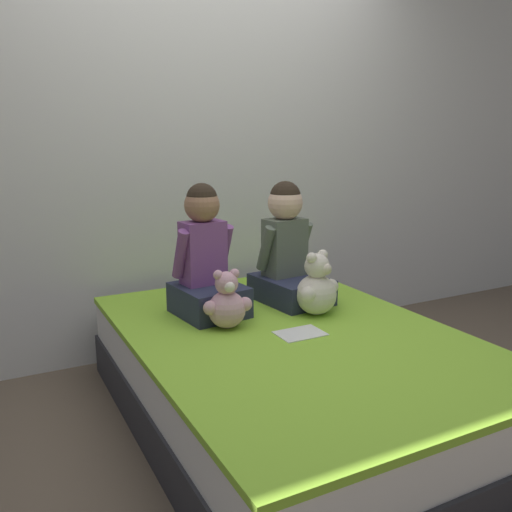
% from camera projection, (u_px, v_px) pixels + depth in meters
% --- Properties ---
extents(ground_plane, '(14.00, 14.00, 0.00)m').
position_uv_depth(ground_plane, '(291.00, 420.00, 2.51)').
color(ground_plane, brown).
extents(wall_behind_bed, '(8.00, 0.06, 2.50)m').
position_uv_depth(wall_behind_bed, '(198.00, 142.00, 3.19)').
color(wall_behind_bed, silver).
rests_on(wall_behind_bed, ground_plane).
extents(bed, '(1.38, 1.93, 0.43)m').
position_uv_depth(bed, '(292.00, 377.00, 2.47)').
color(bed, '#2D2D33').
rests_on(bed, ground_plane).
extents(child_on_left, '(0.34, 0.37, 0.64)m').
position_uv_depth(child_on_left, '(205.00, 261.00, 2.63)').
color(child_on_left, '#282D47').
rests_on(child_on_left, bed).
extents(child_on_right, '(0.35, 0.43, 0.63)m').
position_uv_depth(child_on_right, '(288.00, 252.00, 2.85)').
color(child_on_right, '#282D47').
rests_on(child_on_right, bed).
extents(teddy_bear_held_by_left_child, '(0.23, 0.17, 0.27)m').
position_uv_depth(teddy_bear_held_by_left_child, '(227.00, 304.00, 2.46)').
color(teddy_bear_held_by_left_child, '#DBA3B2').
rests_on(teddy_bear_held_by_left_child, bed).
extents(teddy_bear_held_by_right_child, '(0.25, 0.20, 0.32)m').
position_uv_depth(teddy_bear_held_by_right_child, '(317.00, 288.00, 2.64)').
color(teddy_bear_held_by_right_child, silver).
rests_on(teddy_bear_held_by_right_child, bed).
extents(sign_card, '(0.21, 0.15, 0.00)m').
position_uv_depth(sign_card, '(300.00, 333.00, 2.40)').
color(sign_card, white).
rests_on(sign_card, bed).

